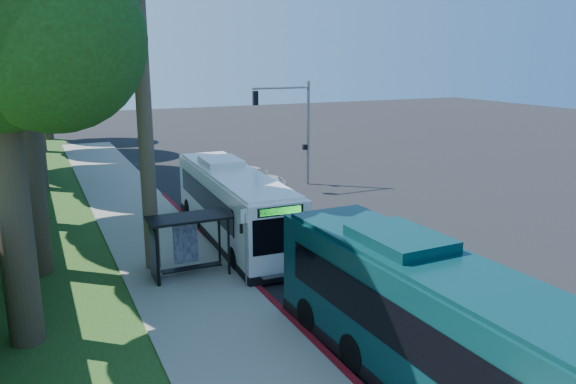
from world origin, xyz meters
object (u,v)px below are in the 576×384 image
bus_shelter (182,234)px  pickup (252,179)px  teal_bus (448,333)px  white_bus (233,203)px

bus_shelter → pickup: bearing=58.4°
bus_shelter → teal_bus: (3.93, -10.93, 0.12)m
white_bus → teal_bus: (0.47, -14.77, 0.15)m
teal_bus → bus_shelter: bearing=108.0°
pickup → white_bus: bearing=-135.0°
teal_bus → pickup: (4.12, 24.00, -1.21)m
bus_shelter → pickup: size_ratio=0.62×
teal_bus → white_bus: bearing=90.1°
bus_shelter → white_bus: size_ratio=0.26×
bus_shelter → teal_bus: size_ratio=0.24×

